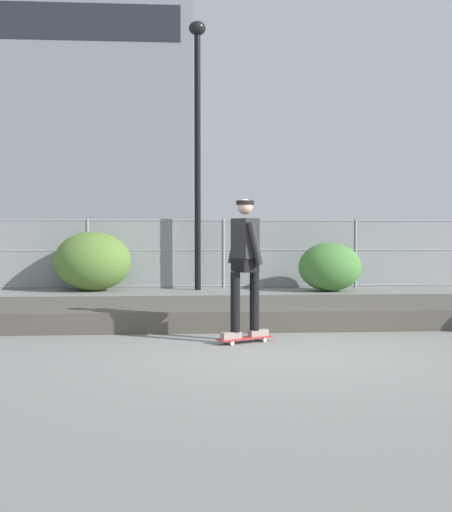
{
  "coord_description": "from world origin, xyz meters",
  "views": [
    {
      "loc": [
        -1.18,
        -7.94,
        1.49
      ],
      "look_at": [
        -0.26,
        4.98,
        1.02
      ],
      "focal_mm": 46.01,
      "sensor_mm": 36.0,
      "label": 1
    }
  ],
  "objects_px": {
    "skater": "(245,258)",
    "parked_car_near": "(45,253)",
    "skateboard": "(245,338)",
    "shrub_center": "(330,267)",
    "shrub_left": "(93,261)",
    "street_lamp": "(197,124)"
  },
  "relations": [
    {
      "from": "shrub_left",
      "to": "street_lamp",
      "type": "bearing_deg",
      "value": 3.1
    },
    {
      "from": "shrub_left",
      "to": "shrub_center",
      "type": "relative_size",
      "value": 1.22
    },
    {
      "from": "skateboard",
      "to": "parked_car_near",
      "type": "relative_size",
      "value": 0.18
    },
    {
      "from": "shrub_center",
      "to": "parked_car_near",
      "type": "bearing_deg",
      "value": 151.2
    },
    {
      "from": "skater",
      "to": "skateboard",
      "type": "bearing_deg",
      "value": -63.43
    },
    {
      "from": "skater",
      "to": "parked_car_near",
      "type": "height_order",
      "value": "skater"
    },
    {
      "from": "shrub_left",
      "to": "shrub_center",
      "type": "bearing_deg",
      "value": -4.85
    },
    {
      "from": "parked_car_near",
      "to": "shrub_left",
      "type": "bearing_deg",
      "value": -63.13
    },
    {
      "from": "shrub_left",
      "to": "skater",
      "type": "bearing_deg",
      "value": -69.1
    },
    {
      "from": "skater",
      "to": "street_lamp",
      "type": "distance_m",
      "value": 8.82
    },
    {
      "from": "street_lamp",
      "to": "parked_car_near",
      "type": "height_order",
      "value": "street_lamp"
    },
    {
      "from": "street_lamp",
      "to": "shrub_center",
      "type": "height_order",
      "value": "street_lamp"
    },
    {
      "from": "skater",
      "to": "shrub_center",
      "type": "distance_m",
      "value": 8.14
    },
    {
      "from": "skater",
      "to": "shrub_center",
      "type": "xyz_separation_m",
      "value": [
        2.92,
        7.57,
        -0.53
      ]
    },
    {
      "from": "parked_car_near",
      "to": "shrub_center",
      "type": "distance_m",
      "value": 9.1
    },
    {
      "from": "street_lamp",
      "to": "shrub_left",
      "type": "bearing_deg",
      "value": -176.9
    },
    {
      "from": "skateboard",
      "to": "skater",
      "type": "height_order",
      "value": "skater"
    },
    {
      "from": "parked_car_near",
      "to": "street_lamp",
      "type": "bearing_deg",
      "value": -38.77
    },
    {
      "from": "shrub_center",
      "to": "skateboard",
      "type": "bearing_deg",
      "value": -111.11
    },
    {
      "from": "skateboard",
      "to": "shrub_center",
      "type": "relative_size",
      "value": 0.5
    },
    {
      "from": "skater",
      "to": "parked_car_near",
      "type": "xyz_separation_m",
      "value": [
        -5.05,
        11.96,
        -0.31
      ]
    },
    {
      "from": "skateboard",
      "to": "shrub_left",
      "type": "distance_m",
      "value": 8.68
    }
  ]
}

